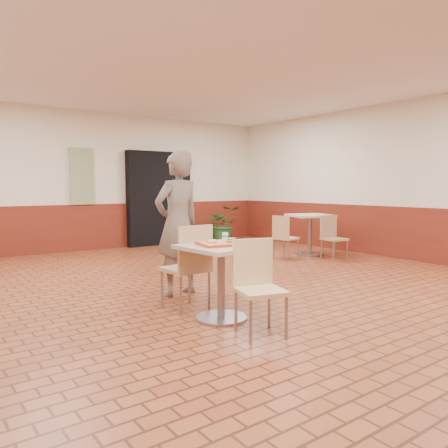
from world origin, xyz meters
TOP-DOWN VIEW (x-y plane):
  - room_shell at (0.00, 0.00)m, footprint 8.01×10.01m
  - wainscot_band at (0.00, 0.00)m, footprint 8.00×10.00m
  - corridor_doorway at (1.20, 4.88)m, footprint 1.60×0.22m
  - promo_poster at (-0.60, 4.94)m, footprint 0.50×0.03m
  - main_table at (-1.04, -0.74)m, footprint 0.75×0.75m
  - chair_main_front at (-1.02, -1.28)m, footprint 0.51×0.51m
  - chair_main_back at (-1.14, -0.26)m, footprint 0.47×0.47m
  - customer at (-0.88, 0.44)m, footprint 0.72×0.52m
  - serving_tray at (-1.04, -0.74)m, footprint 0.45×0.35m
  - ring_donut at (-1.15, -0.72)m, footprint 0.12×0.12m
  - long_john_donut at (-0.96, -0.79)m, footprint 0.15×0.09m
  - paper_cup at (-0.91, -0.62)m, footprint 0.07×0.07m
  - second_table at (2.92, 1.69)m, footprint 0.78×0.78m
  - chair_second_left at (2.14, 1.63)m, footprint 0.45×0.45m
  - chair_second_front at (2.85, 1.07)m, footprint 0.44×0.44m
  - potted_plant at (2.73, 4.40)m, footprint 1.01×0.95m

SIDE VIEW (x-z plane):
  - potted_plant at x=2.73m, z-range 0.00..0.90m
  - chair_second_left at x=2.14m, z-range 0.05..0.88m
  - chair_second_front at x=2.85m, z-range 0.05..0.89m
  - chair_main_front at x=-1.02m, z-range 0.05..0.94m
  - wainscot_band at x=0.00m, z-range 0.00..1.00m
  - main_table at x=-1.04m, z-range 0.14..0.92m
  - chair_main_back at x=-1.14m, z-range 0.06..1.02m
  - second_table at x=2.92m, z-range 0.14..0.97m
  - serving_tray at x=-1.04m, z-range 0.79..0.81m
  - ring_donut at x=-1.15m, z-range 0.82..0.85m
  - long_john_donut at x=-0.96m, z-range 0.81..0.86m
  - paper_cup at x=-0.91m, z-range 0.82..0.90m
  - customer at x=-0.88m, z-range 0.00..1.84m
  - corridor_doorway at x=1.20m, z-range 0.00..2.20m
  - room_shell at x=0.00m, z-range 0.00..3.00m
  - promo_poster at x=-0.60m, z-range 1.00..2.20m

